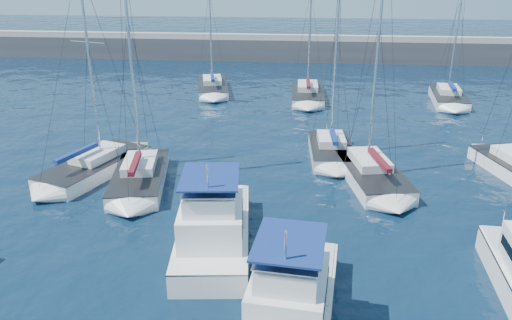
# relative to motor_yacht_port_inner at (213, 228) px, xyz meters

# --- Properties ---
(ground) EXTENTS (220.00, 220.00, 0.00)m
(ground) POSITION_rel_motor_yacht_port_inner_xyz_m (3.63, 0.41, -1.13)
(ground) COLOR black
(ground) RESTS_ON ground
(breakwater) EXTENTS (160.00, 6.00, 4.45)m
(breakwater) POSITION_rel_motor_yacht_port_inner_xyz_m (3.63, 52.41, -0.08)
(breakwater) COLOR #424244
(breakwater) RESTS_ON ground
(motor_yacht_port_inner) EXTENTS (4.39, 9.08, 4.69)m
(motor_yacht_port_inner) POSITION_rel_motor_yacht_port_inner_xyz_m (0.00, 0.00, 0.00)
(motor_yacht_port_inner) COLOR white
(motor_yacht_port_inner) RESTS_ON ground
(motor_yacht_stbd_inner) EXTENTS (3.96, 8.41, 4.69)m
(motor_yacht_stbd_inner) POSITION_rel_motor_yacht_port_inner_xyz_m (3.93, -5.26, 0.00)
(motor_yacht_stbd_inner) COLOR silver
(motor_yacht_stbd_inner) RESTS_ON ground
(sailboat_mid_a) EXTENTS (5.50, 8.55, 13.64)m
(sailboat_mid_a) POSITION_rel_motor_yacht_port_inner_xyz_m (-9.57, 8.44, -0.62)
(sailboat_mid_a) COLOR silver
(sailboat_mid_a) RESTS_ON ground
(sailboat_mid_b) EXTENTS (4.42, 8.14, 16.42)m
(sailboat_mid_b) POSITION_rel_motor_yacht_port_inner_xyz_m (-6.03, 7.13, -0.58)
(sailboat_mid_b) COLOR silver
(sailboat_mid_b) RESTS_ON ground
(sailboat_mid_c) EXTENTS (3.32, 6.62, 14.59)m
(sailboat_mid_c) POSITION_rel_motor_yacht_port_inner_xyz_m (6.21, 13.06, -0.59)
(sailboat_mid_c) COLOR silver
(sailboat_mid_c) RESTS_ON ground
(sailboat_mid_d) EXTENTS (4.67, 8.49, 15.78)m
(sailboat_mid_d) POSITION_rel_motor_yacht_port_inner_xyz_m (8.58, 9.20, -0.60)
(sailboat_mid_d) COLOR silver
(sailboat_mid_d) RESTS_ON ground
(sailboat_back_a) EXTENTS (4.65, 8.36, 16.81)m
(sailboat_back_a) POSITION_rel_motor_yacht_port_inner_xyz_m (-5.80, 31.35, -0.58)
(sailboat_back_a) COLOR white
(sailboat_back_a) RESTS_ON ground
(sailboat_back_b) EXTENTS (3.34, 8.47, 17.54)m
(sailboat_back_b) POSITION_rel_motor_yacht_port_inner_xyz_m (4.44, 29.53, -0.58)
(sailboat_back_b) COLOR silver
(sailboat_back_b) RESTS_ON ground
(sailboat_back_c) EXTENTS (3.84, 7.73, 16.15)m
(sailboat_back_c) POSITION_rel_motor_yacht_port_inner_xyz_m (18.52, 29.51, -0.58)
(sailboat_back_c) COLOR white
(sailboat_back_c) RESTS_ON ground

